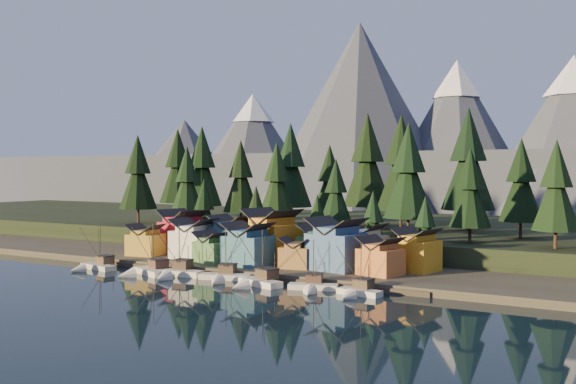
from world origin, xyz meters
The scene contains 46 objects.
ground centered at (0.00, 0.00, 0.00)m, with size 500.00×500.00×0.00m, color black.
shore_strip centered at (0.00, 40.00, 0.75)m, with size 400.00×50.00×1.50m, color #3D362C.
hillside centered at (0.00, 90.00, 3.00)m, with size 420.00×100.00×6.00m, color black.
dock centered at (0.00, 16.50, 0.50)m, with size 80.00×4.00×1.00m, color #423A2F.
mountain_ridge centered at (-4.20, 213.59, 26.06)m, with size 560.00×190.00×90.00m.
boat_0 centered at (-34.54, 8.20, 2.02)m, with size 10.41×11.00×10.97m.
boat_1 centered at (-19.54, 8.41, 2.25)m, with size 10.97×11.45×11.98m.
boat_2 centered at (-12.83, 9.80, 2.24)m, with size 11.39×12.16×12.16m.
boat_3 centered at (-1.47, 11.13, 2.00)m, with size 11.06×11.54×11.13m.
boat_4 centered at (7.81, 8.91, 2.33)m, with size 10.35×10.90×11.98m.
boat_5 centered at (19.07, 10.55, 1.91)m, with size 9.81×10.18×10.35m.
boat_6 centered at (28.26, 9.95, 2.06)m, with size 8.51×9.07×10.42m.
house_front_0 centered at (-33.61, 23.90, 5.44)m, with size 8.57×8.23×7.50m.
house_front_1 centered at (-20.40, 25.87, 6.38)m, with size 9.62×9.29×9.28m.
house_front_2 centered at (-11.72, 21.96, 5.16)m, with size 8.26×8.31×6.97m.
house_front_3 centered at (-3.04, 22.70, 6.38)m, with size 9.57×9.16×9.29m.
house_front_4 centered at (7.82, 24.76, 4.88)m, with size 7.61×7.99×6.42m.
house_front_5 centered at (16.38, 26.48, 7.17)m, with size 11.79×11.05×10.79m.
house_front_6 centered at (26.83, 24.78, 5.46)m, with size 9.10×8.80×7.54m.
house_back_0 centered at (-29.41, 32.94, 7.10)m, with size 11.41×11.10×10.67m.
house_back_1 centered at (-13.58, 31.81, 6.72)m, with size 9.01×9.12×9.94m.
house_back_2 centered at (-3.02, 32.67, 7.64)m, with size 13.14×12.49×11.70m.
house_back_3 centered at (9.44, 32.87, 6.07)m, with size 8.56×7.62×8.70m.
house_back_4 centered at (19.52, 33.68, 6.35)m, with size 8.71×8.38×9.23m.
house_back_5 centered at (31.45, 32.82, 6.13)m, with size 9.47×9.54×8.82m.
tree_hill_0 centered at (-62.00, 52.00, 20.70)m, with size 11.54×11.54×26.89m.
tree_hill_1 centered at (-50.00, 68.00, 22.44)m, with size 12.90×12.90×30.06m.
tree_hill_2 centered at (-40.00, 48.00, 18.59)m, with size 9.89×9.89×23.03m.
tree_hill_3 centered at (-30.00, 60.00, 19.64)m, with size 10.71×10.71×24.95m.
tree_hill_4 centered at (-22.00, 75.00, 22.66)m, with size 13.08×13.08×30.46m.
tree_hill_5 centered at (-12.00, 50.00, 18.90)m, with size 10.13×10.13×23.60m.
tree_hill_6 centered at (-4.00, 65.00, 18.71)m, with size 9.98×9.98×23.25m.
tree_hill_7 centered at (6.00, 48.00, 16.43)m, with size 8.19×8.19×19.09m.
tree_hill_8 centered at (14.00, 72.00, 23.14)m, with size 13.45×13.45×31.34m.
tree_hill_9 centered at (22.00, 55.00, 21.21)m, with size 11.94×11.94×27.81m.
tree_hill_10 centered at (30.00, 80.00, 24.15)m, with size 14.25×14.25×33.19m.
tree_hill_11 centered at (38.00, 50.00, 17.65)m, with size 9.15×9.15×21.31m.
tree_hill_12 centered at (46.00, 66.00, 19.05)m, with size 10.25×10.25×23.87m.
tree_hill_13 centered at (56.00, 48.00, 18.34)m, with size 9.69×9.69×22.58m.
tree_hill_15 centered at (0.00, 82.00, 24.16)m, with size 14.25×14.25×33.20m.
tree_hill_16 centered at (-68.00, 78.00, 22.59)m, with size 13.03×13.03×30.34m.
tree_shore_0 centered at (-28.00, 40.00, 11.67)m, with size 7.99×7.99×18.62m.
tree_shore_1 centered at (-12.00, 40.00, 10.71)m, with size 7.24×7.24×16.87m.
tree_shore_2 centered at (5.00, 40.00, 9.76)m, with size 6.49×6.49×15.12m.
tree_shore_3 centered at (19.00, 40.00, 10.34)m, with size 6.95×6.95×16.19m.
tree_shore_4 centered at (31.00, 40.00, 9.83)m, with size 6.55×6.55×15.25m.
Camera 1 is at (73.41, -93.45, 22.28)m, focal length 40.00 mm.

